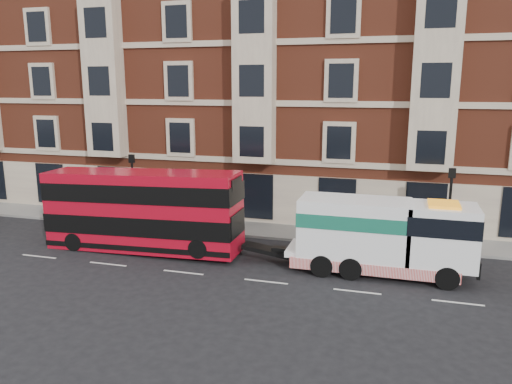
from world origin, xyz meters
The scene contains 8 objects.
ground centered at (0.00, 0.00, 0.00)m, with size 120.00×120.00×0.00m, color black.
sidewalk centered at (0.00, 7.50, 0.07)m, with size 90.00×3.00×0.15m, color slate.
victorian_terrace centered at (0.50, 15.00, 10.07)m, with size 45.00×12.00×20.40m.
lamp_post_west centered at (-6.00, 6.20, 2.68)m, with size 0.35×0.15×4.35m.
lamp_post_east centered at (12.00, 6.20, 2.68)m, with size 0.35×0.15×4.35m.
double_decker_bus centered at (-3.31, 2.37, 2.24)m, with size 10.42×2.39×4.22m.
tow_truck centered at (8.75, 2.37, 1.84)m, with size 8.34×2.47×3.48m.
pedestrian centered at (-6.57, 7.26, 1.04)m, with size 0.65×0.43×1.78m, color #1A1F34.
Camera 1 is at (9.32, -20.18, 8.62)m, focal length 35.00 mm.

